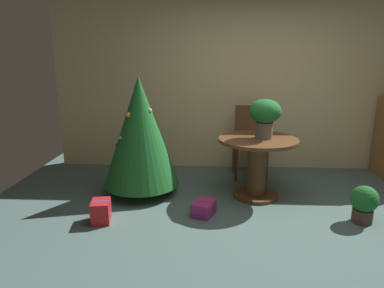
{
  "coord_description": "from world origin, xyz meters",
  "views": [
    {
      "loc": [
        -0.65,
        -3.06,
        1.68
      ],
      "look_at": [
        -0.82,
        0.56,
        0.77
      ],
      "focal_mm": 31.76,
      "sensor_mm": 36.0,
      "label": 1
    }
  ],
  "objects": [
    {
      "name": "ground_plane",
      "position": [
        0.0,
        0.0,
        0.0
      ],
      "size": [
        6.6,
        6.6,
        0.0
      ],
      "primitive_type": "plane",
      "color": "#4C6660"
    },
    {
      "name": "flower_vase",
      "position": [
        0.02,
        0.95,
        1.04
      ],
      "size": [
        0.38,
        0.38,
        0.47
      ],
      "color": "#665B51",
      "rests_on": "round_dining_table"
    },
    {
      "name": "gift_box_red",
      "position": [
        -1.77,
        0.18,
        0.12
      ],
      "size": [
        0.23,
        0.27,
        0.23
      ],
      "color": "red",
      "rests_on": "ground_plane"
    },
    {
      "name": "gift_box_purple",
      "position": [
        -0.69,
        0.4,
        0.08
      ],
      "size": [
        0.29,
        0.33,
        0.16
      ],
      "color": "#9E287A",
      "rests_on": "ground_plane"
    },
    {
      "name": "back_wall_panel",
      "position": [
        0.0,
        2.2,
        1.3
      ],
      "size": [
        6.0,
        0.1,
        2.6
      ],
      "primitive_type": "cube",
      "color": "beige",
      "rests_on": "ground_plane"
    },
    {
      "name": "holiday_tree",
      "position": [
        -1.48,
        1.0,
        0.8
      ],
      "size": [
        0.95,
        0.95,
        1.48
      ],
      "color": "brown",
      "rests_on": "ground_plane"
    },
    {
      "name": "potted_plant",
      "position": [
        0.99,
        0.3,
        0.22
      ],
      "size": [
        0.28,
        0.28,
        0.4
      ],
      "color": "#4C382D",
      "rests_on": "ground_plane"
    },
    {
      "name": "round_dining_table",
      "position": [
        -0.04,
        0.95,
        0.48
      ],
      "size": [
        0.96,
        0.96,
        0.75
      ],
      "color": "brown",
      "rests_on": "ground_plane"
    },
    {
      "name": "wooden_chair_far",
      "position": [
        -0.04,
        1.77,
        0.58
      ],
      "size": [
        0.47,
        0.45,
        1.02
      ],
      "color": "brown",
      "rests_on": "ground_plane"
    }
  ]
}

